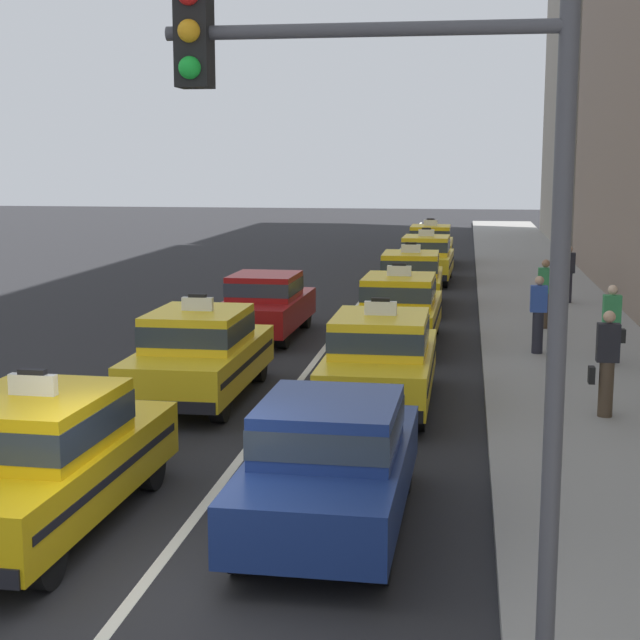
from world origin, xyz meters
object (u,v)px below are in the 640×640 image
(sedan_right_nearest, at_px, (331,459))
(taxi_right_fifth, at_px, (426,258))
(pedestrian_mid_block, at_px, (544,294))
(pedestrian_by_storefront, at_px, (606,364))
(taxi_right_sixth, at_px, (430,244))
(taxi_left_nearest, at_px, (41,458))
(taxi_right_third, at_px, (399,308))
(pedestrian_far_corner, at_px, (538,314))
(pedestrian_trailing, at_px, (568,274))
(sedan_left_third, at_px, (265,303))
(taxi_right_second, at_px, (381,358))
(taxi_left_second, at_px, (200,352))
(taxi_right_fourth, at_px, (411,279))
(pedestrian_near_crosswalk, at_px, (612,325))
(traffic_light_pole, at_px, (422,230))

(sedan_right_nearest, height_order, taxi_right_fifth, taxi_right_fifth)
(pedestrian_mid_block, bearing_deg, pedestrian_by_storefront, -87.66)
(taxi_right_fifth, xyz_separation_m, taxi_right_sixth, (-0.07, 5.74, 0.00))
(taxi_left_nearest, xyz_separation_m, taxi_right_third, (3.33, 12.24, 0.00))
(taxi_right_fifth, bearing_deg, pedestrian_far_corner, -77.47)
(taxi_right_fifth, distance_m, pedestrian_trailing, 7.08)
(sedan_left_third, xyz_separation_m, sedan_right_nearest, (3.35, -12.28, 0.00))
(taxi_right_second, bearing_deg, pedestrian_far_corner, 56.48)
(taxi_right_third, distance_m, taxi_right_fifth, 12.23)
(pedestrian_trailing, bearing_deg, pedestrian_by_storefront, -93.03)
(taxi_left_nearest, xyz_separation_m, sedan_right_nearest, (3.35, 0.54, -0.03))
(taxi_left_second, xyz_separation_m, sedan_right_nearest, (3.22, -5.87, -0.03))
(taxi_left_second, height_order, taxi_right_fourth, same)
(taxi_right_fourth, height_order, pedestrian_mid_block, taxi_right_fourth)
(sedan_left_third, height_order, taxi_right_fifth, taxi_right_fifth)
(taxi_right_second, distance_m, pedestrian_far_corner, 5.49)
(taxi_right_fourth, relative_size, pedestrian_by_storefront, 2.60)
(taxi_right_fourth, bearing_deg, taxi_right_second, -89.24)
(taxi_right_sixth, bearing_deg, taxi_left_second, -97.77)
(pedestrian_near_crosswalk, bearing_deg, taxi_right_second, -140.98)
(taxi_left_second, xyz_separation_m, pedestrian_by_storefront, (7.05, -0.70, 0.16))
(taxi_left_nearest, bearing_deg, traffic_light_pole, -36.65)
(sedan_right_nearest, distance_m, taxi_right_fourth, 17.56)
(sedan_right_nearest, bearing_deg, pedestrian_by_storefront, 53.52)
(taxi_left_nearest, distance_m, pedestrian_mid_block, 15.83)
(taxi_right_third, height_order, pedestrian_near_crosswalk, taxi_right_third)
(taxi_right_fifth, xyz_separation_m, pedestrian_by_storefront, (3.73, -18.76, 0.16))
(pedestrian_by_storefront, xyz_separation_m, pedestrian_far_corner, (-0.73, 5.25, -0.02))
(taxi_left_nearest, bearing_deg, taxi_right_second, 61.88)
(pedestrian_trailing, bearing_deg, taxi_left_nearest, -112.56)
(sedan_left_third, relative_size, pedestrian_by_storefront, 2.46)
(sedan_right_nearest, relative_size, pedestrian_mid_block, 2.49)
(pedestrian_far_corner, bearing_deg, pedestrian_by_storefront, -82.13)
(taxi_left_nearest, relative_size, pedestrian_mid_block, 2.65)
(sedan_right_nearest, xyz_separation_m, pedestrian_mid_block, (3.48, 13.74, 0.17))
(taxi_left_second, bearing_deg, pedestrian_mid_block, 49.59)
(sedan_right_nearest, xyz_separation_m, taxi_right_third, (-0.02, 11.70, 0.03))
(taxi_right_second, bearing_deg, pedestrian_near_crosswalk, 39.02)
(pedestrian_mid_block, height_order, pedestrian_by_storefront, pedestrian_by_storefront)
(pedestrian_mid_block, bearing_deg, taxi_left_second, -130.41)
(taxi_left_nearest, relative_size, pedestrian_near_crosswalk, 2.78)
(taxi_right_fifth, xyz_separation_m, pedestrian_mid_block, (3.38, -10.19, 0.14))
(taxi_right_second, distance_m, traffic_light_pole, 10.27)
(taxi_right_third, distance_m, pedestrian_mid_block, 4.04)
(taxi_right_third, bearing_deg, taxi_left_second, -118.80)
(taxi_left_nearest, distance_m, taxi_right_second, 7.25)
(sedan_right_nearest, relative_size, taxi_right_sixth, 0.95)
(taxi_right_sixth, bearing_deg, taxi_right_third, -90.14)
(taxi_right_second, bearing_deg, taxi_right_third, 90.82)
(pedestrian_near_crosswalk, bearing_deg, taxi_left_nearest, -128.19)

